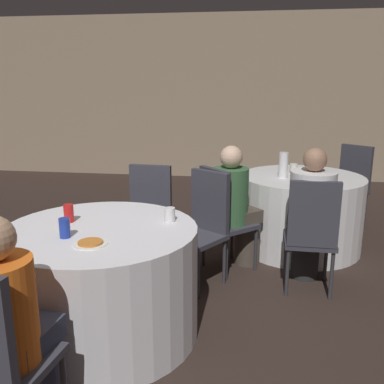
{
  "coord_description": "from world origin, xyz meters",
  "views": [
    {
      "loc": [
        0.86,
        -2.57,
        1.67
      ],
      "look_at": [
        0.41,
        0.57,
        0.86
      ],
      "focal_mm": 40.0,
      "sensor_mm": 36.0,
      "label": 1
    }
  ],
  "objects_px": {
    "chair_near_north": "(148,211)",
    "soda_can_red": "(69,213)",
    "person_green_jacket": "(236,208)",
    "chair_far_southwest": "(221,212)",
    "chair_far_northeast": "(351,180)",
    "person_white_shirt": "(310,217)",
    "bottle_far": "(283,165)",
    "table_near": "(102,282)",
    "chair_far_south": "(311,229)",
    "pizza_plate_near": "(90,243)",
    "chair_near_northeast": "(204,219)",
    "person_orange_shirt": "(15,328)",
    "table_far": "(300,212)",
    "soda_can_blue": "(65,228)"
  },
  "relations": [
    {
      "from": "table_near",
      "to": "person_white_shirt",
      "type": "relative_size",
      "value": 1.08
    },
    {
      "from": "chair_near_north",
      "to": "bottle_far",
      "type": "xyz_separation_m",
      "value": [
        1.21,
        0.65,
        0.32
      ]
    },
    {
      "from": "chair_far_southwest",
      "to": "soda_can_blue",
      "type": "bearing_deg",
      "value": -75.91
    },
    {
      "from": "chair_far_south",
      "to": "bottle_far",
      "type": "relative_size",
      "value": 3.82
    },
    {
      "from": "chair_near_northeast",
      "to": "bottle_far",
      "type": "xyz_separation_m",
      "value": [
        0.69,
        0.82,
        0.32
      ]
    },
    {
      "from": "person_white_shirt",
      "to": "soda_can_blue",
      "type": "height_order",
      "value": "person_white_shirt"
    },
    {
      "from": "chair_far_south",
      "to": "bottle_far",
      "type": "xyz_separation_m",
      "value": [
        -0.18,
        0.94,
        0.32
      ]
    },
    {
      "from": "pizza_plate_near",
      "to": "person_green_jacket",
      "type": "bearing_deg",
      "value": 62.26
    },
    {
      "from": "person_white_shirt",
      "to": "pizza_plate_near",
      "type": "height_order",
      "value": "person_white_shirt"
    },
    {
      "from": "person_white_shirt",
      "to": "pizza_plate_near",
      "type": "relative_size",
      "value": 5.84
    },
    {
      "from": "person_white_shirt",
      "to": "soda_can_blue",
      "type": "distance_m",
      "value": 1.96
    },
    {
      "from": "table_far",
      "to": "soda_can_red",
      "type": "xyz_separation_m",
      "value": [
        -1.72,
        -1.71,
        0.44
      ]
    },
    {
      "from": "chair_far_southwest",
      "to": "pizza_plate_near",
      "type": "height_order",
      "value": "chair_far_southwest"
    },
    {
      "from": "table_far",
      "to": "chair_far_south",
      "type": "distance_m",
      "value": 1.05
    },
    {
      "from": "chair_far_southwest",
      "to": "chair_near_northeast",
      "type": "bearing_deg",
      "value": -72.96
    },
    {
      "from": "chair_far_southwest",
      "to": "chair_far_northeast",
      "type": "distance_m",
      "value": 2.07
    },
    {
      "from": "chair_near_north",
      "to": "person_orange_shirt",
      "type": "relative_size",
      "value": 0.84
    },
    {
      "from": "chair_far_south",
      "to": "soda_can_blue",
      "type": "distance_m",
      "value": 1.88
    },
    {
      "from": "table_far",
      "to": "pizza_plate_near",
      "type": "height_order",
      "value": "pizza_plate_near"
    },
    {
      "from": "table_far",
      "to": "person_orange_shirt",
      "type": "relative_size",
      "value": 1.09
    },
    {
      "from": "table_near",
      "to": "pizza_plate_near",
      "type": "relative_size",
      "value": 6.29
    },
    {
      "from": "chair_far_south",
      "to": "person_orange_shirt",
      "type": "distance_m",
      "value": 2.26
    },
    {
      "from": "bottle_far",
      "to": "person_white_shirt",
      "type": "bearing_deg",
      "value": -76.93
    },
    {
      "from": "chair_near_northeast",
      "to": "chair_far_southwest",
      "type": "bearing_deg",
      "value": -87.24
    },
    {
      "from": "person_orange_shirt",
      "to": "bottle_far",
      "type": "distance_m",
      "value": 2.94
    },
    {
      "from": "pizza_plate_near",
      "to": "chair_near_northeast",
      "type": "bearing_deg",
      "value": 65.41
    },
    {
      "from": "table_near",
      "to": "chair_far_southwest",
      "type": "distance_m",
      "value": 1.33
    },
    {
      "from": "table_near",
      "to": "person_white_shirt",
      "type": "bearing_deg",
      "value": 32.73
    },
    {
      "from": "soda_can_blue",
      "to": "chair_near_northeast",
      "type": "bearing_deg",
      "value": 56.04
    },
    {
      "from": "chair_far_south",
      "to": "chair_far_northeast",
      "type": "xyz_separation_m",
      "value": [
        0.68,
        1.84,
        0.0
      ]
    },
    {
      "from": "bottle_far",
      "to": "table_far",
      "type": "bearing_deg",
      "value": 25.66
    },
    {
      "from": "chair_far_south",
      "to": "soda_can_red",
      "type": "xyz_separation_m",
      "value": [
        -1.69,
        -0.67,
        0.26
      ]
    },
    {
      "from": "table_near",
      "to": "person_orange_shirt",
      "type": "distance_m",
      "value": 0.9
    },
    {
      "from": "chair_far_south",
      "to": "person_orange_shirt",
      "type": "bearing_deg",
      "value": -131.57
    },
    {
      "from": "table_far",
      "to": "soda_can_blue",
      "type": "xyz_separation_m",
      "value": [
        -1.62,
        -2.0,
        0.44
      ]
    },
    {
      "from": "chair_near_northeast",
      "to": "chair_far_south",
      "type": "distance_m",
      "value": 0.87
    },
    {
      "from": "chair_far_southwest",
      "to": "chair_far_northeast",
      "type": "height_order",
      "value": "same"
    },
    {
      "from": "table_near",
      "to": "chair_far_northeast",
      "type": "distance_m",
      "value": 3.37
    },
    {
      "from": "table_far",
      "to": "person_orange_shirt",
      "type": "xyz_separation_m",
      "value": [
        -1.57,
        -2.68,
        0.19
      ]
    },
    {
      "from": "chair_near_north",
      "to": "soda_can_red",
      "type": "relative_size",
      "value": 7.86
    },
    {
      "from": "chair_far_southwest",
      "to": "soda_can_red",
      "type": "distance_m",
      "value": 1.41
    },
    {
      "from": "chair_far_northeast",
      "to": "bottle_far",
      "type": "height_order",
      "value": "bottle_far"
    },
    {
      "from": "chair_near_northeast",
      "to": "chair_far_northeast",
      "type": "bearing_deg",
      "value": -98.64
    },
    {
      "from": "chair_far_south",
      "to": "pizza_plate_near",
      "type": "bearing_deg",
      "value": -141.56
    },
    {
      "from": "person_green_jacket",
      "to": "table_far",
      "type": "bearing_deg",
      "value": 90.0
    },
    {
      "from": "chair_far_northeast",
      "to": "person_white_shirt",
      "type": "bearing_deg",
      "value": 107.09
    },
    {
      "from": "table_near",
      "to": "chair_near_northeast",
      "type": "relative_size",
      "value": 1.33
    },
    {
      "from": "chair_near_north",
      "to": "person_green_jacket",
      "type": "bearing_deg",
      "value": -164.6
    },
    {
      "from": "chair_near_north",
      "to": "table_near",
      "type": "bearing_deg",
      "value": 90.0
    },
    {
      "from": "person_white_shirt",
      "to": "bottle_far",
      "type": "bearing_deg",
      "value": 104.63
    }
  ]
}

